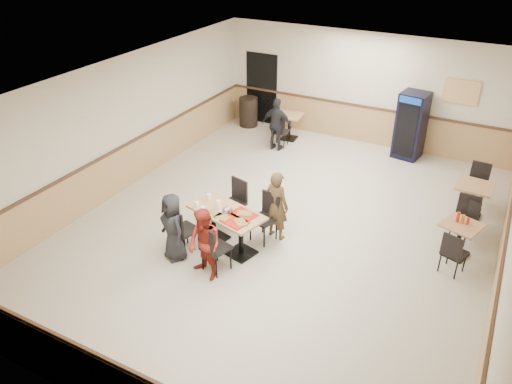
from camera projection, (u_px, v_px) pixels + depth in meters
The scene contains 20 objects.
ground at pixel (284, 227), 10.23m from camera, with size 10.00×10.00×0.00m, color beige.
room_shell at pixel (404, 171), 11.17m from camera, with size 10.00×10.00×10.00m.
main_table at pixel (227, 223), 9.40m from camera, with size 1.61×1.08×0.79m.
main_chairs at pixel (225, 223), 9.44m from camera, with size 1.69×1.99×1.00m.
diner_woman_left at pixel (173, 227), 9.04m from camera, with size 0.65×0.42×1.32m, color black.
diner_woman_right at pixel (205, 245), 8.54m from camera, with size 0.65×0.51×1.35m, color maroon.
diner_man_opposite at pixel (277, 205), 9.60m from camera, with size 0.52×0.34×1.43m, color #513C22.
lone_diner at pixel (277, 125), 13.22m from camera, with size 0.84×0.35×1.43m, color black.
tabletop_clutter at pixel (229, 213), 9.16m from camera, with size 1.22×0.76×0.12m.
side_table_near at pixel (460, 235), 9.18m from camera, with size 0.81×0.81×0.69m.
side_table_near_chair_south at pixel (455, 251), 8.77m from camera, with size 0.40×0.40×0.87m, color black, non-canonical shape.
side_table_near_chair_north at pixel (464, 222), 9.62m from camera, with size 0.40×0.40×0.87m, color black, non-canonical shape.
side_table_far at pixel (473, 196), 10.34m from camera, with size 0.76×0.76×0.76m.
side_table_far_chair_south at pixel (468, 210), 9.89m from camera, with size 0.44×0.44×0.96m, color black, non-canonical shape.
side_table_far_chair_north at pixel (476, 185), 10.82m from camera, with size 0.44×0.44×0.96m, color black, non-canonical shape.
condiment_caddy at pixel (462, 219), 9.08m from camera, with size 0.23×0.06×0.20m.
back_table at pixel (289, 123), 13.96m from camera, with size 0.74×0.74×0.72m.
back_table_chair_lone at pixel (280, 131), 13.53m from camera, with size 0.42×0.42×0.91m, color black, non-canonical shape.
pepsi_cooler at pixel (411, 125), 12.75m from camera, with size 0.74×0.75×1.74m.
trash_bin at pixel (248, 112), 14.86m from camera, with size 0.55×0.55×0.86m, color black.
Camera 1 is at (3.51, -7.81, 5.67)m, focal length 35.00 mm.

